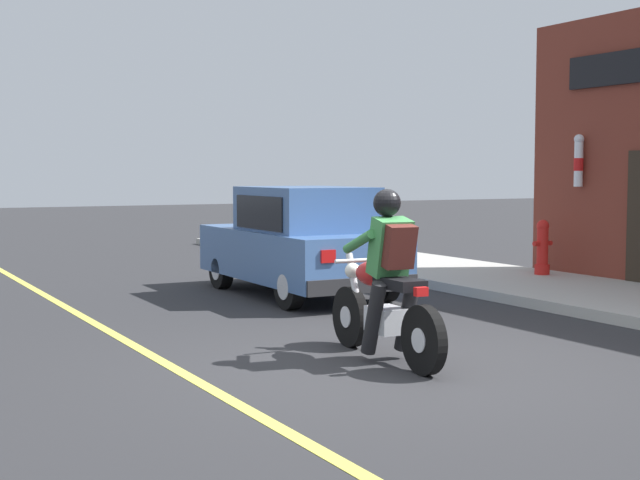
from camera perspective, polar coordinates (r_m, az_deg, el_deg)
name	(u,v)px	position (r m, az deg, el deg)	size (l,w,h in m)	color
ground_plane	(390,365)	(8.32, 4.50, -7.97)	(80.00, 80.00, 0.00)	#2B2B2D
sidewalk_curb	(548,288)	(13.57, 14.40, -3.00)	(2.60, 22.00, 0.14)	#ADAAA3
lane_stripe	(108,331)	(10.30, -13.42, -5.67)	(0.12, 19.80, 0.01)	#D1C64C
motorcycle_with_rider	(386,289)	(8.41, 4.23, -3.16)	(0.58, 2.02, 1.62)	black
car_hatchback	(300,243)	(12.80, -1.29, -0.17)	(1.71, 3.81, 1.57)	black
fire_hydrant	(542,248)	(14.69, 14.05, -0.48)	(0.36, 0.24, 0.88)	red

